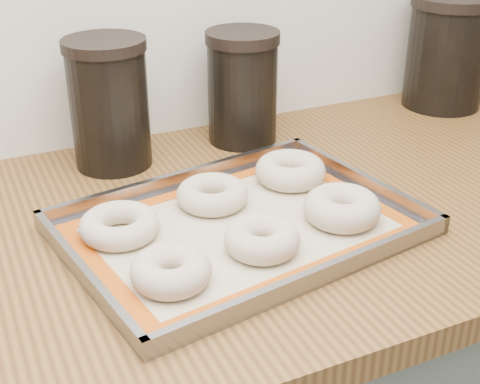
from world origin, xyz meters
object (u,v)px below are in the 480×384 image
bagel_front_left (171,271)px  bagel_front_mid (262,239)px  bagel_back_mid (212,194)px  baking_tray (240,226)px  canister_right (447,52)px  canister_left (109,103)px  bagel_back_left (119,225)px  bagel_back_right (290,170)px  canister_mid (243,87)px  bagel_front_right (342,208)px

bagel_front_left → bagel_front_mid: size_ratio=1.00×
bagel_back_mid → baking_tray: bearing=-83.9°
baking_tray → bagel_front_left: bagel_front_left is taller
bagel_back_mid → canister_right: (0.59, 0.21, 0.09)m
canister_left → canister_right: (0.68, 0.00, 0.00)m
bagel_back_left → baking_tray: bearing=-17.2°
bagel_back_mid → canister_left: 0.24m
bagel_front_mid → bagel_back_left: 0.19m
bagel_back_right → canister_right: size_ratio=0.50×
bagel_front_mid → canister_mid: size_ratio=0.50×
bagel_front_right → bagel_back_mid: 0.19m
bagel_back_right → canister_right: canister_right is taller
bagel_front_mid → canister_left: 0.37m
canister_left → bagel_back_right: bearing=-39.9°
baking_tray → bagel_back_right: size_ratio=4.66×
bagel_front_left → canister_mid: (0.27, 0.38, 0.08)m
canister_mid → bagel_back_right: bearing=-92.6°
bagel_front_left → bagel_back_left: (-0.03, 0.13, -0.00)m
bagel_front_left → canister_right: canister_right is taller
baking_tray → bagel_back_left: 0.16m
bagel_back_mid → bagel_back_right: bearing=8.0°
bagel_back_left → canister_mid: canister_mid is taller
baking_tray → bagel_back_right: bearing=36.6°
canister_mid → bagel_front_mid: bearing=-111.2°
canister_left → canister_right: canister_right is taller
bagel_front_mid → bagel_back_left: (-0.16, 0.11, -0.00)m
canister_left → bagel_front_mid: bearing=-74.5°
baking_tray → bagel_back_left: bearing=162.8°
baking_tray → bagel_front_right: 0.14m
canister_mid → bagel_front_right: bearing=-90.5°
bagel_front_mid → bagel_back_mid: 0.14m
bagel_front_right → canister_right: 0.56m
baking_tray → bagel_back_left: bagel_back_left is taller
bagel_back_right → canister_mid: (0.01, 0.19, 0.07)m
canister_left → canister_right: 0.68m
baking_tray → canister_mid: 0.34m
bagel_back_left → bagel_front_left: bearing=-79.1°
bagel_front_right → bagel_back_mid: (-0.14, 0.12, -0.00)m
canister_mid → canister_right: bearing=-0.4°
bagel_back_mid → canister_mid: canister_mid is taller
bagel_front_left → bagel_front_right: 0.27m
bagel_front_right → bagel_front_mid: bearing=-169.7°
bagel_front_right → canister_left: (-0.23, 0.33, 0.08)m
bagel_front_mid → bagel_back_left: bearing=144.0°
bagel_front_left → bagel_back_mid: (0.12, 0.16, -0.00)m
bagel_back_left → canister_mid: size_ratio=0.55×
bagel_front_mid → canister_left: bearing=105.5°
bagel_back_left → canister_left: bearing=76.5°
baking_tray → bagel_back_mid: bagel_back_mid is taller
bagel_back_left → bagel_back_right: bagel_back_right is taller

